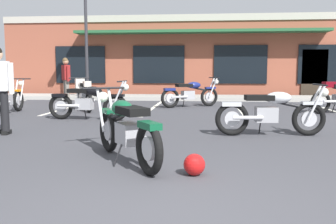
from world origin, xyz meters
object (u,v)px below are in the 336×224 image
Objects in this scene: motorcycle_green_cafe_racer at (272,111)px; parking_lot_lamp_post at (85,22)px; person_in_shorts_foreground at (66,77)px; motorcycle_red_sportbike at (88,101)px; motorcycle_black_cruiser at (7,98)px; helmet_on_pavement at (194,165)px; motorcycle_cream_vintage at (84,93)px; motorcycle_foreground_classic at (126,128)px; motorcycle_blue_standard at (191,93)px.

motorcycle_green_cafe_racer is 9.67m from parking_lot_lamp_post.
motorcycle_green_cafe_racer is at bearing -45.71° from person_in_shorts_foreground.
motorcycle_red_sportbike and motorcycle_black_cruiser have the same top height.
person_in_shorts_foreground is 6.44× the size of helmet_on_pavement.
motorcycle_cream_vintage is at bearing 36.48° from motorcycle_black_cruiser.
motorcycle_red_sportbike is at bearing 114.13° from motorcycle_foreground_classic.
parking_lot_lamp_post reaches higher than helmet_on_pavement.
motorcycle_cream_vintage is at bearing -160.17° from motorcycle_blue_standard.
motorcycle_green_cafe_racer is 1.26× the size of person_in_shorts_foreground.
motorcycle_black_cruiser is (-2.62, 0.97, 0.00)m from motorcycle_red_sportbike.
parking_lot_lamp_post is (-4.55, 10.02, 2.92)m from helmet_on_pavement.
motorcycle_black_cruiser and motorcycle_green_cafe_racer have the same top height.
person_in_shorts_foreground is at bearing 120.40° from motorcycle_cream_vintage.
helmet_on_pavement is at bearing -65.59° from parking_lot_lamp_post.
motorcycle_red_sportbike is at bearing 120.90° from helmet_on_pavement.
person_in_shorts_foreground reaches higher than motorcycle_cream_vintage.
motorcycle_blue_standard is 7.32× the size of helmet_on_pavement.
motorcycle_black_cruiser and motorcycle_cream_vintage have the same top height.
motorcycle_red_sportbike is at bearing -63.75° from person_in_shorts_foreground.
motorcycle_cream_vintage is at bearing 110.98° from motorcycle_red_sportbike.
parking_lot_lamp_post is (-4.17, 2.00, 2.59)m from motorcycle_blue_standard.
motorcycle_red_sportbike is at bearing -69.02° from motorcycle_cream_vintage.
motorcycle_foreground_classic is at bearing -66.99° from motorcycle_cream_vintage.
motorcycle_foreground_classic is 0.97× the size of motorcycle_blue_standard.
motorcycle_cream_vintage is (-4.97, 4.04, 0.07)m from motorcycle_green_cafe_racer.
person_in_shorts_foreground is (-6.54, 6.70, 0.49)m from motorcycle_green_cafe_racer.
person_in_shorts_foreground is at bearing 162.73° from motorcycle_blue_standard.
motorcycle_foreground_classic is 0.39× the size of parking_lot_lamp_post.
motorcycle_foreground_classic is at bearing -94.40° from motorcycle_blue_standard.
motorcycle_red_sportbike is 1.10× the size of motorcycle_cream_vintage.
helmet_on_pavement is (5.17, -9.51, -0.82)m from person_in_shorts_foreground.
motorcycle_red_sportbike reaches higher than helmet_on_pavement.
motorcycle_black_cruiser is at bearing 159.68° from motorcycle_red_sportbike.
motorcycle_green_cafe_racer is 0.45× the size of parking_lot_lamp_post.
person_in_shorts_foreground reaches higher than motorcycle_red_sportbike.
motorcycle_red_sportbike is 1.11× the size of motorcycle_blue_standard.
motorcycle_foreground_classic and motorcycle_green_cafe_racer have the same top height.
motorcycle_cream_vintage is (-2.67, 6.28, 0.07)m from motorcycle_foreground_classic.
motorcycle_foreground_classic is at bearing -135.81° from motorcycle_green_cafe_racer.
parking_lot_lamp_post reaches higher than motorcycle_cream_vintage.
motorcycle_black_cruiser is 1.00× the size of motorcycle_green_cafe_racer.
motorcycle_foreground_classic is at bearing 148.94° from helmet_on_pavement.
motorcycle_foreground_classic is 10.44m from parking_lot_lamp_post.
motorcycle_green_cafe_racer is 8.11× the size of helmet_on_pavement.
parking_lot_lamp_post is at bearing 108.36° from motorcycle_red_sportbike.
motorcycle_foreground_classic is 1.15m from helmet_on_pavement.
motorcycle_blue_standard is at bearing -25.58° from parking_lot_lamp_post.
motorcycle_foreground_classic is 0.96× the size of motorcycle_cream_vintage.
person_in_shorts_foreground is (-2.43, 4.93, 0.49)m from motorcycle_red_sportbike.
motorcycle_green_cafe_racer is (1.73, -5.21, 0.00)m from motorcycle_blue_standard.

